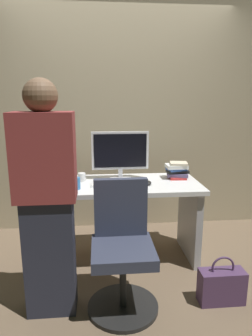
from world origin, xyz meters
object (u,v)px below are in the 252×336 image
object	(u,v)px
desk	(126,207)
cup_near_keyboard	(76,183)
office_chair	(122,252)
cup_by_monitor	(82,177)
monitor	(120,153)
keyboard	(115,184)
person_at_desk	(47,200)
book_stack	(177,170)
handbag	(222,286)
mouse	(148,183)

from	to	relation	value
desk	cup_near_keyboard	size ratio (longest dim) A/B	13.39
office_chair	cup_by_monitor	world-z (taller)	office_chair
monitor	keyboard	xyz separation A→B (m)	(-0.06, -0.22, -0.25)
monitor	desk	bearing A→B (deg)	-75.79
cup_near_keyboard	person_at_desk	bearing A→B (deg)	-107.05
monitor	book_stack	xyz separation A→B (m)	(0.55, -0.03, -0.18)
person_at_desk	monitor	size ratio (longest dim) A/B	3.03
monitor	person_at_desk	bearing A→B (deg)	-123.91
book_stack	handbag	distance (m)	1.10
person_at_desk	handbag	distance (m)	1.44
office_chair	monitor	bearing A→B (deg)	86.57
office_chair	monitor	distance (m)	1.01
book_stack	cup_near_keyboard	bearing A→B (deg)	-163.90
mouse	person_at_desk	bearing A→B (deg)	-142.45
office_chair	person_at_desk	xyz separation A→B (m)	(-0.51, -0.01, 0.41)
keyboard	mouse	distance (m)	0.29
desk	mouse	xyz separation A→B (m)	(0.20, -0.08, 0.26)
monitor	mouse	world-z (taller)	monitor
cup_near_keyboard	cup_by_monitor	xyz separation A→B (m)	(0.03, 0.24, -0.01)
desk	monitor	distance (m)	0.52
person_at_desk	mouse	size ratio (longest dim) A/B	16.39
person_at_desk	cup_by_monitor	bearing A→B (deg)	75.76
office_chair	handbag	size ratio (longest dim) A/B	2.49
person_at_desk	book_stack	distance (m)	1.36
mouse	cup_near_keyboard	distance (m)	0.64
cup_by_monitor	handbag	bearing A→B (deg)	-37.17
desk	book_stack	world-z (taller)	book_stack
office_chair	handbag	xyz separation A→B (m)	(0.75, -0.05, -0.29)
office_chair	cup_near_keyboard	bearing A→B (deg)	124.42
handbag	mouse	bearing A→B (deg)	125.70
desk	cup_by_monitor	size ratio (longest dim) A/B	16.81
monitor	handbag	world-z (taller)	monitor
office_chair	cup_by_monitor	bearing A→B (deg)	112.71
office_chair	desk	bearing A→B (deg)	82.75
monitor	cup_by_monitor	distance (m)	0.43
person_at_desk	cup_near_keyboard	size ratio (longest dim) A/B	16.13
desk	keyboard	world-z (taller)	keyboard
mouse	handbag	size ratio (longest dim) A/B	0.26
monitor	cup_near_keyboard	distance (m)	0.54
office_chair	keyboard	distance (m)	0.69
mouse	desk	bearing A→B (deg)	158.14
person_at_desk	cup_by_monitor	world-z (taller)	person_at_desk
desk	person_at_desk	size ratio (longest dim) A/B	0.83
mouse	handbag	bearing A→B (deg)	-54.30
desk	cup_near_keyboard	bearing A→B (deg)	-159.43
handbag	monitor	bearing A→B (deg)	128.71
monitor	cup_near_keyboard	bearing A→B (deg)	-142.31
handbag	desk	bearing A→B (deg)	132.33
keyboard	cup_by_monitor	bearing A→B (deg)	154.25
monitor	keyboard	world-z (taller)	monitor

